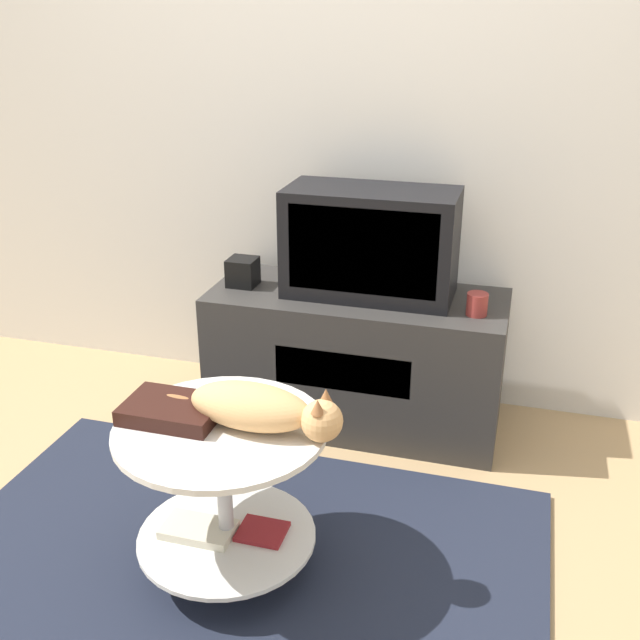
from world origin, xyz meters
The scene contains 10 objects.
ground_plane centered at (0.00, 0.00, 0.00)m, with size 12.00×12.00×0.00m, color tan.
wall_back centered at (0.00, 1.29, 1.30)m, with size 8.00×0.05×2.60m.
rug centered at (0.00, 0.00, 0.01)m, with size 1.85×1.26×0.02m.
tv_stand centered at (0.14, 0.97, 0.27)m, with size 1.14×0.47×0.55m.
tv centered at (0.19, 0.99, 0.75)m, with size 0.64×0.31×0.41m.
speaker centered at (-0.32, 0.94, 0.60)m, with size 0.11×0.11×0.11m.
mug centered at (0.60, 0.89, 0.59)m, with size 0.08×0.08×0.08m.
coffee_table centered at (-0.01, -0.02, 0.32)m, with size 0.60×0.60×0.49m.
dvd_box centered at (-0.16, -0.01, 0.53)m, with size 0.27×0.19×0.05m.
cat centered at (0.10, 0.01, 0.57)m, with size 0.57×0.20×0.14m.
Camera 1 is at (0.75, -1.65, 1.58)m, focal length 42.00 mm.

